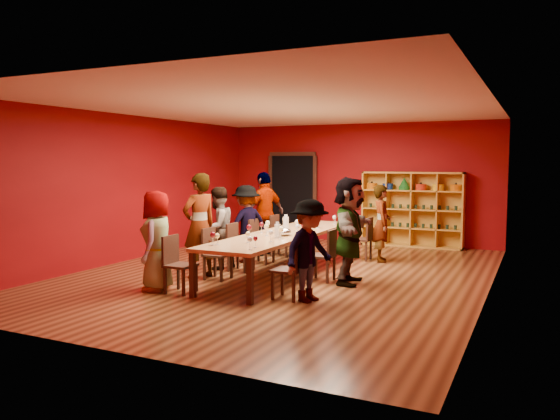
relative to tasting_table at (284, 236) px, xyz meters
The scene contains 47 objects.
room_shell 0.80m from the tasting_table, ahead, with size 7.10×9.10×3.04m.
tasting_table is the anchor object (origin of this frame).
doorway 4.80m from the tasting_table, 112.09° to the left, with size 1.40×0.17×2.30m.
shelving_unit 4.55m from the tasting_table, 72.08° to the left, with size 2.40×0.40×1.80m.
chair_person_left_0 2.21m from the tasting_table, 114.47° to the right, with size 0.42×0.42×0.89m.
person_left_0 2.38m from the tasting_table, 122.58° to the right, with size 0.77×0.42×1.58m, color silver.
chair_person_left_1 1.31m from the tasting_table, 134.83° to the right, with size 0.42×0.42×0.89m.
person_left_1 1.53m from the tasting_table, 142.76° to the right, with size 0.67×0.49×1.84m, color silver.
chair_person_left_2 0.94m from the tasting_table, behind, with size 0.42×0.42×0.89m.
person_left_2 1.34m from the tasting_table, behind, with size 0.76×0.42×1.57m, color #47464B.
chair_person_left_3 1.19m from the tasting_table, 140.62° to the left, with size 0.42×0.42×0.89m.
person_left_3 1.41m from the tasting_table, 147.92° to the left, with size 1.01×0.42×1.57m, color #5781B4.
chair_person_left_4 1.94m from the tasting_table, 118.16° to the left, with size 0.42×0.42×0.89m.
person_left_4 2.12m from the tasting_table, 126.42° to the left, with size 1.07×0.49×1.82m, color silver.
chair_person_right_0 1.87m from the tasting_table, 60.66° to the right, with size 0.42×0.42×0.89m.
person_right_0 2.00m from the tasting_table, 54.03° to the right, with size 0.97×0.40×1.49m, color #CA8789.
chair_person_right_2 0.96m from the tasting_table, 14.88° to the right, with size 0.42×0.42×0.89m.
person_right_2 1.36m from the tasting_table, 10.37° to the right, with size 1.66×0.48×1.79m, color #46454A.
chair_person_right_4 2.21m from the tasting_table, 65.53° to the left, with size 0.42×0.42×0.89m.
person_right_4 2.37m from the tasting_table, 57.57° to the left, with size 0.57×0.42×1.57m, color #4B4B50.
wine_glass_0 0.45m from the tasting_table, 76.25° to the left, with size 0.09×0.09×0.21m.
wine_glass_1 0.86m from the tasting_table, 109.93° to the right, with size 0.09×0.09×0.22m.
wine_glass_2 0.43m from the tasting_table, 25.28° to the right, with size 0.08×0.08×0.20m.
wine_glass_3 0.93m from the tasting_table, 114.33° to the left, with size 0.08×0.08×0.21m.
wine_glass_4 1.06m from the tasting_table, 75.30° to the left, with size 0.08×0.08×0.19m.
wine_glass_5 1.26m from the tasting_table, 97.24° to the left, with size 0.08×0.08×0.21m.
wine_glass_6 0.39m from the tasting_table, behind, with size 0.09×0.09×0.21m.
wine_glass_7 0.45m from the tasting_table, 158.51° to the right, with size 0.08×0.08×0.20m.
wine_glass_8 1.93m from the tasting_table, 98.23° to the left, with size 0.09×0.09×0.22m.
wine_glass_9 1.82m from the tasting_table, 101.84° to the left, with size 0.08×0.08×0.19m.
wine_glass_10 1.34m from the tasting_table, 90.18° to the right, with size 0.07×0.07×0.18m.
wine_glass_11 1.94m from the tasting_table, 80.92° to the left, with size 0.07×0.07×0.18m.
wine_glass_12 1.81m from the tasting_table, 79.43° to the left, with size 0.07×0.07×0.18m.
wine_glass_13 1.85m from the tasting_table, 101.32° to the right, with size 0.09×0.09×0.21m.
wine_glass_14 1.96m from the tasting_table, 79.53° to the right, with size 0.08×0.08×0.20m.
wine_glass_15 1.75m from the tasting_table, 78.97° to the right, with size 0.07×0.07×0.18m.
wine_glass_16 1.78m from the tasting_table, 100.60° to the right, with size 0.07×0.07×0.18m.
wine_glass_17 0.54m from the tasting_table, 102.05° to the right, with size 0.09×0.09×0.21m.
wine_glass_18 0.40m from the tasting_table, 23.36° to the left, with size 0.07×0.07×0.19m.
wine_glass_19 0.96m from the tasting_table, 69.96° to the left, with size 0.09×0.09×0.22m.
wine_glass_20 0.80m from the tasting_table, 67.96° to the right, with size 0.08×0.08×0.21m.
wine_glass_21 1.14m from the tasting_table, 75.49° to the right, with size 0.08×0.08×0.20m.
wine_glass_22 0.98m from the tasting_table, 112.01° to the left, with size 0.08×0.08×0.20m.
spittoon_bowl 0.37m from the tasting_table, 65.27° to the right, with size 0.27×0.27×0.15m, color #B2B5B9.
carafe_a 0.52m from the tasting_table, 110.53° to the left, with size 0.13×0.13×0.29m.
carafe_b 0.68m from the tasting_table, 73.91° to the right, with size 0.11×0.11×0.27m.
wine_bottle 1.44m from the tasting_table, 88.08° to the left, with size 0.08×0.08×0.28m.
Camera 1 is at (4.17, -8.87, 2.03)m, focal length 35.00 mm.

